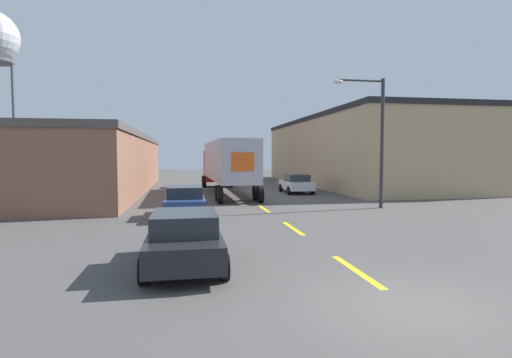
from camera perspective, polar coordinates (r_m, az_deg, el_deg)
name	(u,v)px	position (r m, az deg, el deg)	size (l,w,h in m)	color
ground_plane	(411,308)	(8.59, 21.24, -16.76)	(160.00, 160.00, 0.00)	#4C4947
road_centerline	(293,228)	(16.22, 5.32, -7.02)	(0.20, 14.99, 0.01)	yellow
warehouse_left	(83,163)	(35.02, -23.51, 2.07)	(10.16, 29.07, 4.61)	brown
warehouse_right	(355,151)	(42.43, 13.94, 3.85)	(11.37, 29.52, 6.72)	tan
semi_truck	(226,162)	(31.08, -4.31, 2.40)	(3.18, 15.62, 3.96)	#B21919
parked_car_right_far	(296,183)	(31.33, 5.77, -0.62)	(2.06, 4.13, 1.47)	silver
parked_car_left_far	(185,201)	(19.39, -10.13, -3.09)	(2.06, 4.13, 1.47)	navy
parked_car_left_near	(184,239)	(10.67, -10.18, -8.37)	(2.06, 4.13, 1.47)	black
street_lamp	(375,132)	(23.09, 16.70, 6.49)	(2.98, 0.32, 7.15)	#2D2D30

